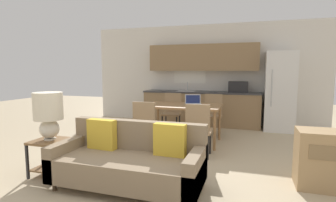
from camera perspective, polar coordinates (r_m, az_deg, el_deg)
The scene contains 13 objects.
ground_plane at distance 3.27m, azimuth -7.64°, elevation -19.87°, with size 20.00×20.00×0.00m, color tan.
wall_back at distance 7.38m, azimuth 7.70°, elevation 5.80°, with size 6.40×0.07×2.70m.
kitchen_counter at distance 7.11m, azimuth 7.40°, elevation 1.66°, with size 3.09×0.65×2.15m.
refrigerator at distance 6.90m, azimuth 23.09°, elevation 1.96°, with size 0.68×0.78×1.91m.
dining_table at distance 5.30m, azimuth 3.35°, elevation -1.53°, with size 1.50×0.91×0.77m.
couch at distance 3.42m, azimuth -8.20°, elevation -12.76°, with size 1.85×0.80×0.81m.
side_table at distance 4.04m, azimuth -24.12°, elevation -10.01°, with size 0.46×0.46×0.50m.
table_lamp at distance 3.95m, azimuth -24.58°, elevation -2.14°, with size 0.39×0.39×0.66m.
dining_chair_far_left at distance 6.23m, azimuth 0.83°, elevation -2.13°, with size 0.44×0.44×0.92m.
dining_chair_far_right at distance 6.04m, azimuth 9.66°, elevation -2.50°, with size 0.43×0.43×0.92m.
dining_chair_near_right at distance 4.41m, azimuth 6.68°, elevation -5.85°, with size 0.43×0.43×0.92m.
dining_chair_near_left at distance 4.70m, azimuth -4.81°, elevation -5.04°, with size 0.45×0.45×0.92m.
laptop at distance 5.39m, azimuth 5.50°, elevation -0.21°, with size 0.38×0.34×0.20m.
Camera 1 is at (1.26, -2.64, 1.46)m, focal length 28.00 mm.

